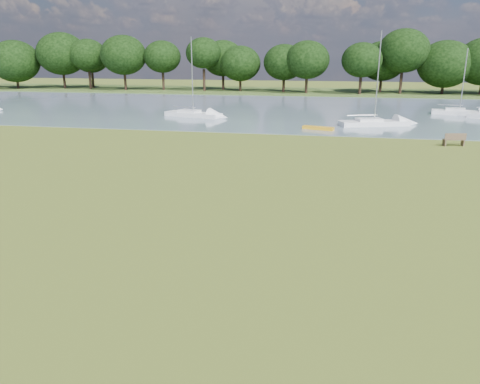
% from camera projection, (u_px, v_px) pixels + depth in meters
% --- Properties ---
extents(ground, '(220.00, 220.00, 0.00)m').
position_uv_depth(ground, '(284.00, 215.00, 21.31)').
color(ground, olive).
extents(river, '(220.00, 40.00, 0.10)m').
position_uv_depth(river, '(319.00, 110.00, 60.78)').
color(river, slate).
rests_on(river, ground).
extents(far_bank, '(220.00, 20.00, 0.40)m').
position_uv_depth(far_bank, '(325.00, 92.00, 88.97)').
color(far_bank, '#4C6626').
rests_on(far_bank, ground).
extents(riverbank_bench, '(1.77, 0.86, 1.05)m').
position_uv_depth(riverbank_bench, '(454.00, 140.00, 37.10)').
color(riverbank_bench, brown).
rests_on(riverbank_bench, ground).
extents(kayak, '(3.10, 1.60, 0.30)m').
position_uv_depth(kayak, '(318.00, 128.00, 44.97)').
color(kayak, gold).
rests_on(kayak, river).
extents(tree_line, '(116.97, 8.97, 10.85)m').
position_uv_depth(tree_line, '(255.00, 57.00, 85.81)').
color(tree_line, black).
rests_on(tree_line, far_bank).
extents(sailboat_0, '(7.28, 4.13, 9.18)m').
position_uv_depth(sailboat_0, '(374.00, 121.00, 47.39)').
color(sailboat_0, white).
rests_on(sailboat_0, river).
extents(sailboat_3, '(7.15, 3.86, 8.85)m').
position_uv_depth(sailboat_3, '(193.00, 113.00, 54.35)').
color(sailboat_3, white).
rests_on(sailboat_3, river).
extents(sailboat_5, '(6.43, 2.85, 7.64)m').
position_uv_depth(sailboat_5, '(459.00, 111.00, 56.00)').
color(sailboat_5, white).
rests_on(sailboat_5, river).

